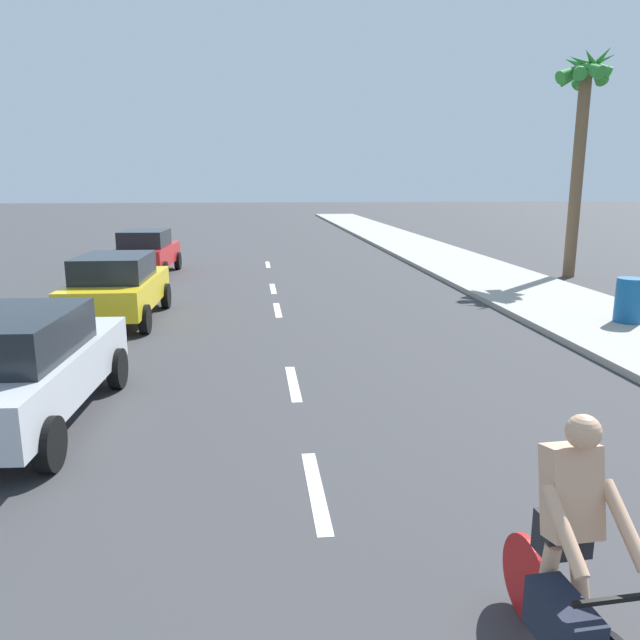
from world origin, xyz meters
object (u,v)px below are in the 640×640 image
at_px(parked_car_yellow, 117,286).
at_px(trash_bin_far, 629,300).
at_px(cyclist, 568,565).
at_px(parked_car_silver, 16,366).
at_px(palm_tree_far, 584,102).
at_px(parked_car_red, 147,251).

height_order(parked_car_yellow, trash_bin_far, parked_car_yellow).
height_order(cyclist, parked_car_silver, cyclist).
relative_size(parked_car_silver, parked_car_yellow, 1.05).
xyz_separation_m(parked_car_silver, parked_car_yellow, (-0.00, 6.42, -0.00)).
distance_m(parked_car_yellow, trash_bin_far, 11.62).
bearing_deg(palm_tree_far, parked_car_red, 172.18).
bearing_deg(parked_car_silver, palm_tree_far, 43.37).
xyz_separation_m(parked_car_yellow, palm_tree_far, (13.97, 5.40, 4.89)).
relative_size(cyclist, parked_car_silver, 0.42).
height_order(cyclist, parked_car_red, cyclist).
bearing_deg(parked_car_red, parked_car_silver, -84.79).
xyz_separation_m(parked_car_silver, parked_car_red, (-0.51, 13.81, -0.00)).
distance_m(cyclist, trash_bin_far, 11.29).
distance_m(parked_car_yellow, palm_tree_far, 15.76).
distance_m(parked_car_silver, palm_tree_far, 18.94).
bearing_deg(palm_tree_far, parked_car_silver, -139.76).
relative_size(parked_car_red, trash_bin_far, 4.05).
height_order(parked_car_silver, parked_car_red, same).
height_order(parked_car_red, palm_tree_far, palm_tree_far).
xyz_separation_m(parked_car_red, trash_bin_far, (11.95, -9.40, -0.20)).
height_order(parked_car_yellow, parked_car_red, same).
height_order(parked_car_yellow, palm_tree_far, palm_tree_far).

